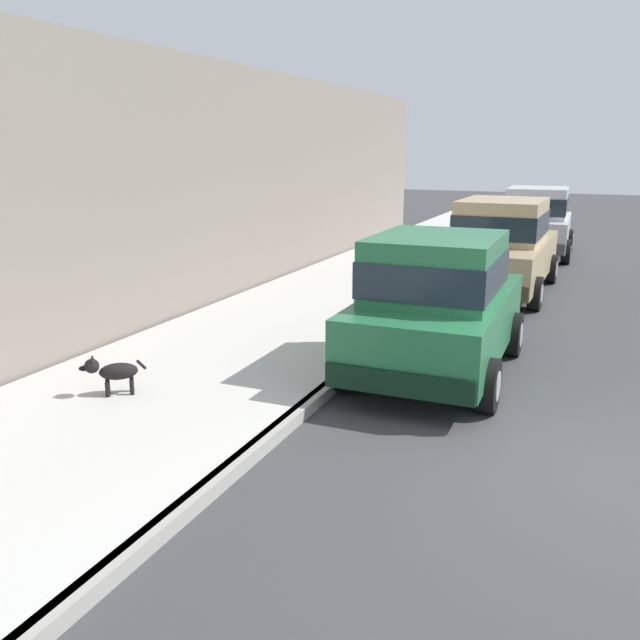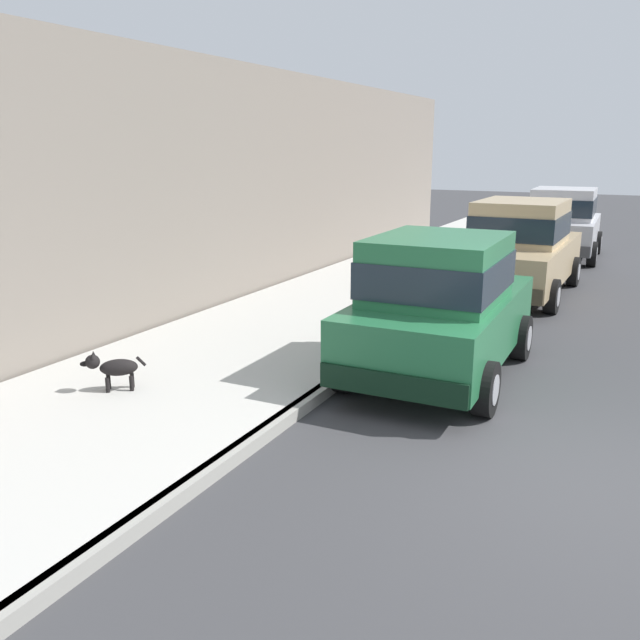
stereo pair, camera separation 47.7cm
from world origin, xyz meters
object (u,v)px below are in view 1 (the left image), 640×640
at_px(car_tan_sedan, 501,245).
at_px(car_silver_hatchback, 536,221).
at_px(car_green_hatchback, 437,303).
at_px(dog_black, 113,371).

xyz_separation_m(car_tan_sedan, car_silver_hatchback, (0.16, 5.19, -0.01)).
height_order(car_tan_sedan, car_silver_hatchback, car_tan_sedan).
distance_m(car_green_hatchback, car_tan_sedan, 5.62).
bearing_deg(car_silver_hatchback, car_tan_sedan, -91.73).
height_order(car_tan_sedan, dog_black, car_tan_sedan).
distance_m(car_tan_sedan, car_silver_hatchback, 5.19).
bearing_deg(car_tan_sedan, car_silver_hatchback, 88.27).
xyz_separation_m(car_tan_sedan, dog_black, (-3.13, -8.22, -0.55)).
distance_m(car_silver_hatchback, dog_black, 13.82).
relative_size(car_silver_hatchback, dog_black, 6.20).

